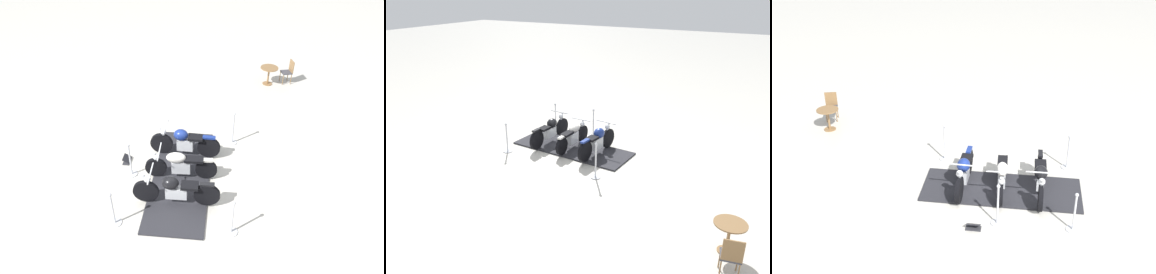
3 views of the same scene
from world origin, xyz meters
The scene contains 12 objects.
ground_plane centered at (0.00, 0.00, 0.00)m, with size 80.00×80.00×0.00m, color beige.
display_platform centered at (0.00, 0.00, 0.03)m, with size 4.19×1.58×0.05m, color #28282D.
motorcycle_navy centered at (-0.99, 0.04, 0.53)m, with size 0.78×2.12×1.00m.
motorcycle_cream centered at (0.00, -0.04, 0.51)m, with size 0.77×2.02×0.89m.
motorcycle_black centered at (0.99, -0.11, 0.52)m, with size 0.78×2.25×0.99m.
stanchion_left_rear centered at (1.88, 1.30, 0.34)m, with size 0.32×0.32×1.05m.
stanchion_right_mid centered at (-0.10, -1.43, 0.36)m, with size 0.32×0.32×1.11m.
stanchion_left_front centered at (-1.68, 1.55, 0.39)m, with size 0.31×0.31×1.14m.
stanchion_right_rear centered at (1.68, -1.55, 0.33)m, with size 0.33×0.33×1.03m.
info_placard centered at (-0.66, -1.67, 0.05)m, with size 0.38×0.23×0.18m.
cafe_table centered at (-5.70, 3.25, 0.55)m, with size 0.71×0.71×0.73m.
cafe_chair_near_table centered at (-5.86, 4.07, 0.54)m, with size 0.47×0.47×0.96m.
Camera 1 is at (7.35, 0.52, 6.94)m, focal length 32.99 mm.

